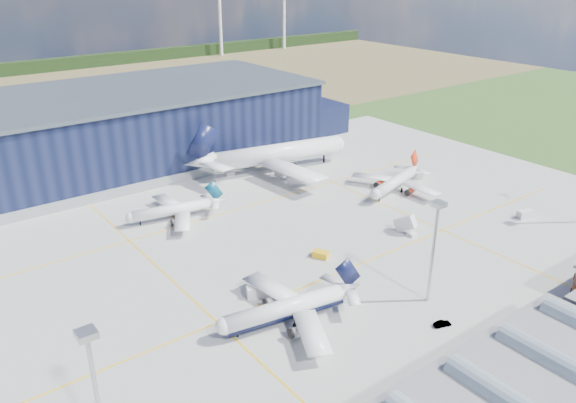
% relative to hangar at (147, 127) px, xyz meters
% --- Properties ---
extents(ground, '(600.00, 600.00, 0.00)m').
position_rel_hangar_xyz_m(ground, '(-2.81, -94.80, -11.62)').
color(ground, '#355921').
rests_on(ground, ground).
extents(apron, '(220.00, 160.00, 0.08)m').
position_rel_hangar_xyz_m(apron, '(-2.81, -84.80, -11.59)').
color(apron, gray).
rests_on(apron, ground).
extents(farmland, '(600.00, 220.00, 0.01)m').
position_rel_hangar_xyz_m(farmland, '(-2.81, 125.20, -11.62)').
color(farmland, olive).
rests_on(farmland, ground).
extents(treeline, '(600.00, 8.00, 8.00)m').
position_rel_hangar_xyz_m(treeline, '(-2.81, 205.20, -7.62)').
color(treeline, black).
rests_on(treeline, ground).
extents(hangar, '(145.00, 62.00, 26.10)m').
position_rel_hangar_xyz_m(hangar, '(0.00, 0.00, 0.00)').
color(hangar, black).
rests_on(hangar, ground).
extents(glass_concourse, '(78.00, 23.00, 8.60)m').
position_rel_hangar_xyz_m(glass_concourse, '(-9.26, -154.80, -7.93)').
color(glass_concourse, black).
rests_on(glass_concourse, ground).
extents(light_mast_west, '(2.60, 2.60, 23.00)m').
position_rel_hangar_xyz_m(light_mast_west, '(-62.81, -124.80, 3.82)').
color(light_mast_west, silver).
rests_on(light_mast_west, ground).
extents(light_mast_center, '(2.60, 2.60, 23.00)m').
position_rel_hangar_xyz_m(light_mast_center, '(7.19, -124.80, 3.82)').
color(light_mast_center, silver).
rests_on(light_mast_center, ground).
extents(airliner_navy, '(38.09, 37.50, 10.79)m').
position_rel_hangar_xyz_m(airliner_navy, '(-21.86, -112.93, -6.22)').
color(airliner_navy, white).
rests_on(airliner_navy, ground).
extents(airliner_red, '(38.48, 38.02, 10.17)m').
position_rel_hangar_xyz_m(airliner_red, '(46.99, -77.85, -6.53)').
color(airliner_red, white).
rests_on(airliner_red, ground).
extents(airliner_widebody, '(69.25, 68.23, 19.32)m').
position_rel_hangar_xyz_m(airliner_widebody, '(29.20, -39.80, -1.95)').
color(airliner_widebody, white).
rests_on(airliner_widebody, ground).
extents(airliner_regional, '(33.57, 33.08, 9.32)m').
position_rel_hangar_xyz_m(airliner_regional, '(-17.96, -54.80, -6.96)').
color(airliner_regional, white).
rests_on(airliner_regional, ground).
extents(gse_tug_a, '(3.92, 4.57, 1.63)m').
position_rel_hangar_xyz_m(gse_tug_a, '(1.24, -96.50, -10.80)').
color(gse_tug_a, yellow).
rests_on(gse_tug_a, ground).
extents(gse_tug_b, '(3.03, 3.32, 1.20)m').
position_rel_hangar_xyz_m(gse_tug_b, '(-4.47, -140.80, -11.02)').
color(gse_tug_b, yellow).
rests_on(gse_tug_b, ground).
extents(gse_van_a, '(5.94, 4.40, 2.38)m').
position_rel_hangar_xyz_m(gse_van_a, '(-20.52, -101.70, -10.43)').
color(gse_van_a, silver).
rests_on(gse_van_a, ground).
extents(gse_cart_a, '(2.41, 3.07, 1.18)m').
position_rel_hangar_xyz_m(gse_cart_a, '(25.81, -48.73, -11.03)').
color(gse_cart_a, silver).
rests_on(gse_cart_a, ground).
extents(gse_van_b, '(4.83, 5.15, 2.23)m').
position_rel_hangar_xyz_m(gse_van_b, '(61.87, -73.80, -10.50)').
color(gse_van_b, silver).
rests_on(gse_van_b, ground).
extents(gse_tug_c, '(2.07, 3.08, 1.28)m').
position_rel_hangar_xyz_m(gse_tug_c, '(-15.92, -53.19, -10.97)').
color(gse_tug_c, yellow).
rests_on(gse_tug_c, ground).
extents(gse_cart_b, '(3.20, 2.40, 1.26)m').
position_rel_hangar_xyz_m(gse_cart_b, '(13.54, -33.99, -10.99)').
color(gse_cart_b, silver).
rests_on(gse_cart_b, ground).
extents(gse_van_c, '(5.22, 3.68, 2.27)m').
position_rel_hangar_xyz_m(gse_van_c, '(62.23, -113.73, -10.48)').
color(gse_van_c, silver).
rests_on(gse_van_c, ground).
extents(airstair, '(3.40, 5.83, 3.50)m').
position_rel_hangar_xyz_m(airstair, '(27.89, -99.59, -9.87)').
color(airstair, silver).
rests_on(airstair, ground).
extents(car_b, '(3.80, 2.31, 1.18)m').
position_rel_hangar_xyz_m(car_b, '(2.27, -132.68, -11.03)').
color(car_b, '#99999E').
rests_on(car_b, ground).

